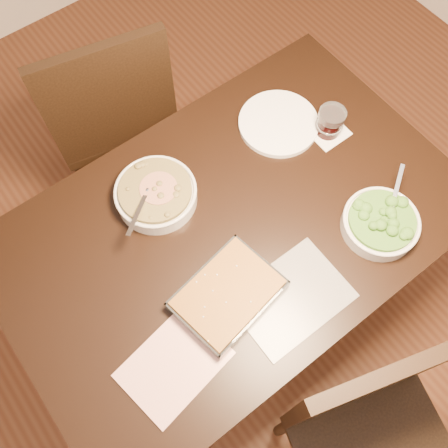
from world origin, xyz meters
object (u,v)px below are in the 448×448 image
baking_dish (228,295)px  wine_tumbler (330,121)px  dinner_plate (278,123)px  table (232,237)px  stew_bowl (156,194)px  chair_near (373,434)px  broccoli_bowl (380,223)px  chair_far (110,109)px

baking_dish → wine_tumbler: (0.61, 0.25, 0.03)m
dinner_plate → table: bearing=-150.0°
table → stew_bowl: bearing=122.1°
baking_dish → chair_near: bearing=-85.8°
baking_dish → wine_tumbler: wine_tumbler is taller
broccoli_bowl → dinner_plate: bearing=89.6°
stew_bowl → chair_near: size_ratio=0.26×
broccoli_bowl → chair_far: size_ratio=0.24×
broccoli_bowl → chair_near: (-0.36, -0.43, -0.24)m
table → broccoli_bowl: broccoli_bowl is taller
chair_far → baking_dish: bearing=94.5°
table → broccoli_bowl: (0.34, -0.27, 0.13)m
dinner_plate → chair_far: (-0.36, 0.56, -0.21)m
table → chair_near: chair_near is taller
stew_bowl → baking_dish: (-0.02, -0.38, -0.01)m
table → wine_tumbler: (0.46, 0.08, 0.15)m
dinner_plate → chair_near: size_ratio=0.27×
wine_tumbler → chair_near: chair_near is taller
baking_dish → broccoli_bowl: bearing=-20.8°
table → dinner_plate: size_ratio=5.27×
chair_far → broccoli_bowl: bearing=121.8°
table → stew_bowl: stew_bowl is taller
table → chair_near: size_ratio=1.45×
baking_dish → dinner_plate: (0.50, 0.37, -0.02)m
baking_dish → dinner_plate: 0.62m
broccoli_bowl → chair_near: chair_near is taller
table → baking_dish: size_ratio=4.43×
baking_dish → chair_far: chair_far is taller
chair_near → chair_far: (0.00, 1.46, 0.01)m
stew_bowl → table: bearing=-57.9°
baking_dish → table: bearing=39.5°
broccoli_bowl → wine_tumbler: 0.37m
broccoli_bowl → baking_dish: (-0.49, 0.10, -0.01)m
table → baking_dish: baking_dish is taller
broccoli_bowl → baking_dish: 0.50m
chair_near → wine_tumbler: bearing=75.2°
broccoli_bowl → chair_near: 0.61m
table → chair_far: chair_far is taller
wine_tumbler → chair_near: (-0.48, -0.79, -0.26)m
stew_bowl → wine_tumbler: wine_tumbler is taller
chair_near → chair_far: chair_far is taller
table → chair_far: size_ratio=1.43×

